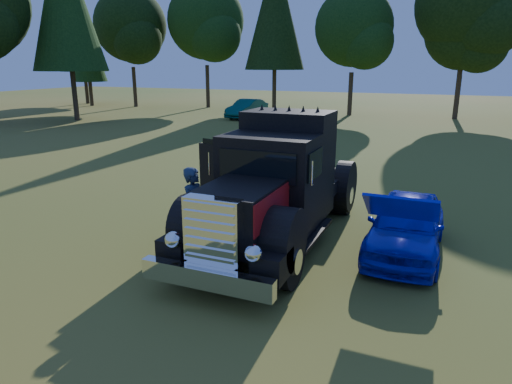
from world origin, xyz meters
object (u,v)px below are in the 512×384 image
Objects in this scene: diamond_t_truck at (275,190)px; distant_teal_car at (247,109)px; hotrod_coupe at (406,225)px; spectator_near at (195,211)px; spectator_far at (227,193)px.

distant_teal_car is at bearing 115.52° from diamond_t_truck.
hotrod_coupe is (2.91, 0.48, -0.62)m from diamond_t_truck.
hotrod_coupe is at bearing 9.40° from diamond_t_truck.
distant_teal_car is (-13.93, 22.59, 0.06)m from hotrod_coupe.
spectator_near is at bearing -137.19° from diamond_t_truck.
diamond_t_truck reaches higher than spectator_far.
distant_teal_car is (-9.62, 24.36, -0.26)m from spectator_near.
distant_teal_car is at bearing 44.63° from spectator_far.
spectator_far is 24.21m from distant_teal_car.
spectator_near reaches higher than distant_teal_car.
spectator_near reaches higher than hotrod_coupe.
distant_teal_car is (-11.01, 23.07, -0.56)m from diamond_t_truck.
diamond_t_truck is at bearing -58.80° from distant_teal_car.
diamond_t_truck is at bearing -170.60° from hotrod_coupe.
hotrod_coupe is 4.54m from spectator_far.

